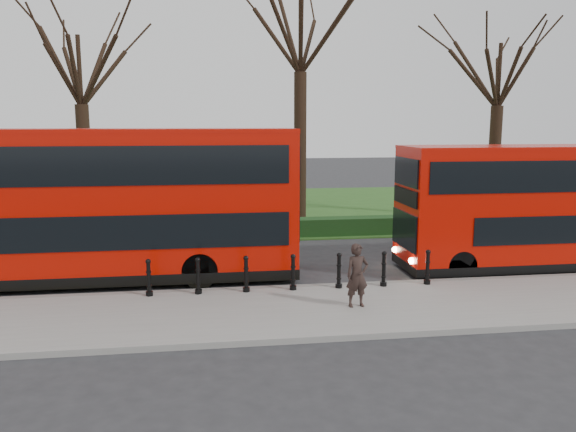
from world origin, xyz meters
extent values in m
plane|color=#28282B|center=(0.00, 0.00, 0.00)|extent=(120.00, 120.00, 0.00)
cube|color=gray|center=(0.00, -3.00, 0.07)|extent=(60.00, 4.00, 0.15)
cube|color=slate|center=(0.00, -1.00, 0.07)|extent=(60.00, 0.25, 0.16)
cube|color=#28511B|center=(0.00, 15.00, 0.03)|extent=(60.00, 18.00, 0.06)
cube|color=black|center=(0.00, 6.80, 0.40)|extent=(60.00, 0.90, 0.80)
cube|color=yellow|center=(0.00, -0.70, 0.01)|extent=(60.00, 0.10, 0.01)
cube|color=yellow|center=(0.00, -0.50, 0.01)|extent=(60.00, 0.10, 0.01)
cylinder|color=black|center=(-8.00, 10.00, 2.86)|extent=(0.60, 0.60, 5.73)
cylinder|color=black|center=(2.00, 10.00, 3.63)|extent=(0.60, 0.60, 7.26)
cylinder|color=black|center=(12.00, 10.00, 2.87)|extent=(0.60, 0.60, 5.74)
cylinder|color=black|center=(-4.12, -1.35, 0.65)|extent=(0.15, 0.15, 1.00)
cylinder|color=black|center=(-2.76, -1.35, 0.65)|extent=(0.15, 0.15, 1.00)
cylinder|color=black|center=(-1.41, -1.35, 0.65)|extent=(0.15, 0.15, 1.00)
cylinder|color=black|center=(-0.06, -1.35, 0.65)|extent=(0.15, 0.15, 1.00)
cylinder|color=black|center=(1.29, -1.35, 0.65)|extent=(0.15, 0.15, 1.00)
cylinder|color=black|center=(2.64, -1.35, 0.65)|extent=(0.15, 0.15, 1.00)
cylinder|color=black|center=(4.00, -1.35, 0.65)|extent=(0.15, 0.15, 1.00)
cube|color=#B40C02|center=(-5.64, 0.93, 2.55)|extent=(11.82, 2.69, 4.35)
cube|color=black|center=(-5.64, 0.93, 0.32)|extent=(11.84, 2.71, 0.32)
cube|color=black|center=(-4.78, -0.42, 1.77)|extent=(9.46, 0.04, 1.02)
cube|color=black|center=(-5.64, -0.42, 3.71)|extent=(11.18, 0.04, 1.13)
cylinder|color=black|center=(-2.73, -0.25, 0.54)|extent=(1.07, 0.32, 1.07)
cylinder|color=black|center=(-2.73, 2.11, 0.54)|extent=(1.07, 0.32, 1.07)
cube|color=#B40C02|center=(9.11, 0.46, 2.24)|extent=(10.40, 2.36, 3.83)
cube|color=black|center=(9.11, 0.46, 0.28)|extent=(10.42, 2.38, 0.28)
cube|color=black|center=(3.90, 0.46, 2.55)|extent=(0.06, 2.08, 0.52)
cylinder|color=black|center=(5.43, -0.58, 0.47)|extent=(0.95, 0.28, 0.95)
cylinder|color=black|center=(5.43, 1.50, 0.47)|extent=(0.95, 0.28, 0.95)
imported|color=#2D201C|center=(1.38, -3.05, 0.99)|extent=(0.66, 0.47, 1.67)
camera|label=1|loc=(-2.41, -16.81, 4.93)|focal=35.00mm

